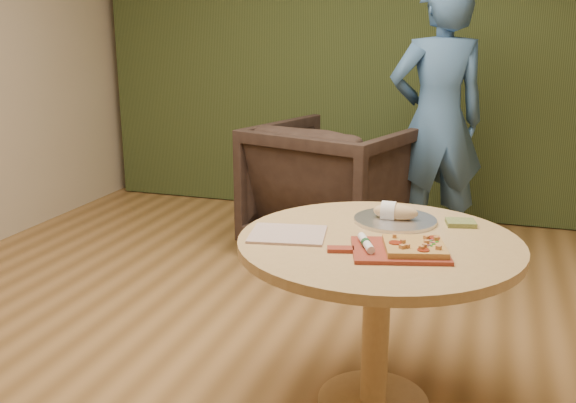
% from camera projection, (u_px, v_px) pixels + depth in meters
% --- Properties ---
extents(room_shell, '(5.04, 6.04, 2.84)m').
position_uv_depth(room_shell, '(242.00, 69.00, 2.60)').
color(room_shell, olive).
rests_on(room_shell, ground).
extents(curtain, '(4.80, 0.14, 2.78)m').
position_uv_depth(curtain, '(374.00, 47.00, 5.26)').
color(curtain, '#293618').
rests_on(curtain, ground).
extents(pedestal_table, '(1.13, 1.13, 0.75)m').
position_uv_depth(pedestal_table, '(378.00, 272.00, 2.59)').
color(pedestal_table, tan).
rests_on(pedestal_table, ground).
extents(pizza_paddle, '(0.47, 0.36, 0.01)m').
position_uv_depth(pizza_paddle, '(397.00, 250.00, 2.40)').
color(pizza_paddle, '#973726').
rests_on(pizza_paddle, pedestal_table).
extents(flatbread_pizza, '(0.27, 0.27, 0.04)m').
position_uv_depth(flatbread_pizza, '(415.00, 246.00, 2.38)').
color(flatbread_pizza, tan).
rests_on(flatbread_pizza, pizza_paddle).
extents(cutlery_roll, '(0.10, 0.19, 0.03)m').
position_uv_depth(cutlery_roll, '(366.00, 243.00, 2.41)').
color(cutlery_roll, white).
rests_on(cutlery_roll, pizza_paddle).
extents(newspaper, '(0.34, 0.30, 0.01)m').
position_uv_depth(newspaper, '(288.00, 234.00, 2.59)').
color(newspaper, silver).
rests_on(newspaper, pedestal_table).
extents(serving_tray, '(0.36, 0.36, 0.02)m').
position_uv_depth(serving_tray, '(395.00, 220.00, 2.77)').
color(serving_tray, silver).
rests_on(serving_tray, pedestal_table).
extents(bread_roll, '(0.19, 0.09, 0.09)m').
position_uv_depth(bread_roll, '(393.00, 212.00, 2.76)').
color(bread_roll, '#D7B783').
rests_on(bread_roll, serving_tray).
extents(green_packet, '(0.14, 0.12, 0.02)m').
position_uv_depth(green_packet, '(461.00, 223.00, 2.72)').
color(green_packet, '#53632C').
rests_on(green_packet, pedestal_table).
extents(armchair, '(1.23, 1.19, 1.03)m').
position_uv_depth(armchair, '(335.00, 182.00, 4.50)').
color(armchair, black).
rests_on(armchair, ground).
extents(person_standing, '(0.81, 0.69, 1.87)m').
position_uv_depth(person_standing, '(437.00, 122.00, 4.39)').
color(person_standing, '#3B6292').
rests_on(person_standing, ground).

